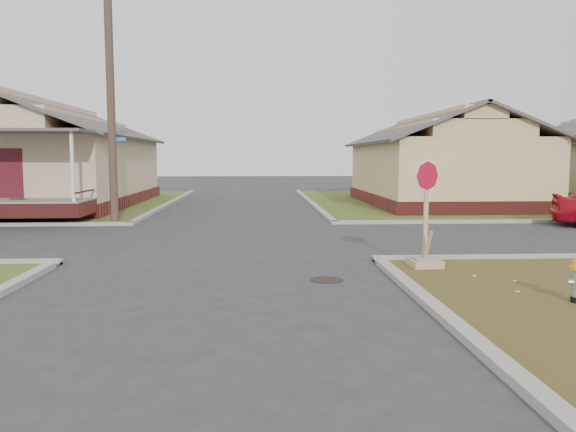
{
  "coord_description": "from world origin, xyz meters",
  "views": [
    {
      "loc": [
        0.87,
        -11.13,
        2.38
      ],
      "look_at": [
        1.53,
        1.0,
        1.1
      ],
      "focal_mm": 35.0,
      "sensor_mm": 36.0,
      "label": 1
    }
  ],
  "objects": [
    {
      "name": "ground",
      "position": [
        0.0,
        0.0,
        0.0
      ],
      "size": [
        120.0,
        120.0,
        0.0
      ],
      "primitive_type": "plane",
      "color": "#2D2D30",
      "rests_on": "ground"
    },
    {
      "name": "curbs",
      "position": [
        0.0,
        5.0,
        0.0
      ],
      "size": [
        80.0,
        40.0,
        0.12
      ],
      "primitive_type": null,
      "color": "#9E968F",
      "rests_on": "ground"
    },
    {
      "name": "manhole",
      "position": [
        2.2,
        -0.5,
        0.01
      ],
      "size": [
        0.64,
        0.64,
        0.01
      ],
      "primitive_type": "cylinder",
      "color": "black",
      "rests_on": "ground"
    },
    {
      "name": "corner_house",
      "position": [
        -10.0,
        16.68,
        2.28
      ],
      "size": [
        10.1,
        15.5,
        5.3
      ],
      "color": "maroon",
      "rests_on": "ground"
    },
    {
      "name": "side_house_yellow",
      "position": [
        10.0,
        16.5,
        2.19
      ],
      "size": [
        7.6,
        11.6,
        4.7
      ],
      "color": "maroon",
      "rests_on": "ground"
    },
    {
      "name": "utility_pole",
      "position": [
        -4.2,
        8.9,
        4.66
      ],
      "size": [
        1.8,
        0.28,
        9.0
      ],
      "color": "#3F2C24",
      "rests_on": "ground"
    },
    {
      "name": "stop_sign",
      "position": [
        4.42,
        0.49,
        0.54
      ],
      "size": [
        0.65,
        0.63,
        2.29
      ],
      "rotation": [
        0.0,
        0.0,
        0.08
      ],
      "color": "tan",
      "rests_on": "ground"
    },
    {
      "name": "hedge_right",
      "position": [
        -7.77,
        9.48,
        0.52
      ],
      "size": [
        1.24,
        1.02,
        0.95
      ],
      "primitive_type": "ellipsoid",
      "color": "#193914",
      "rests_on": "verge_far_left"
    }
  ]
}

